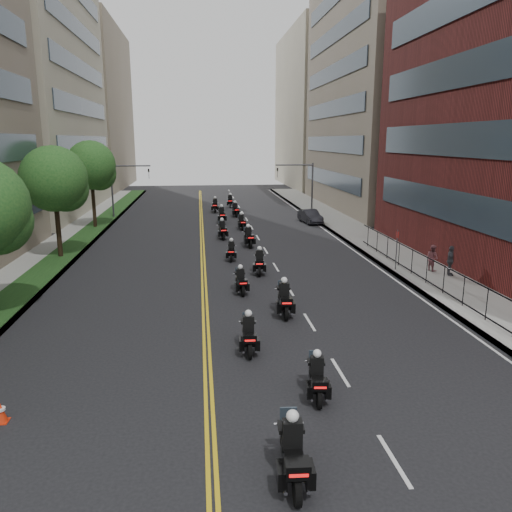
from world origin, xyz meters
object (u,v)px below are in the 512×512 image
(motorcycle_10, at_px, (222,216))
(motorcycle_2, at_px, (249,335))
(motorcycle_12, at_px, (215,206))
(motorcycle_0, at_px, (293,455))
(motorcycle_8, at_px, (222,231))
(pedestrian_c, at_px, (450,261))
(motorcycle_9, at_px, (241,223))
(motorcycle_1, at_px, (317,379))
(motorcycle_5, at_px, (259,263))
(motorcycle_13, at_px, (230,202))
(motorcycle_3, at_px, (284,300))
(pedestrian_b, at_px, (432,258))
(traffic_cone, at_px, (1,412))
(motorcycle_11, at_px, (235,210))
(motorcycle_7, at_px, (248,238))
(motorcycle_4, at_px, (241,282))
(motorcycle_6, at_px, (231,251))
(parked_sedan, at_px, (310,216))

(motorcycle_10, bearing_deg, motorcycle_2, -92.82)
(motorcycle_10, height_order, motorcycle_12, motorcycle_10)
(motorcycle_0, relative_size, motorcycle_8, 1.04)
(pedestrian_c, bearing_deg, motorcycle_8, 59.87)
(motorcycle_2, relative_size, motorcycle_9, 1.03)
(motorcycle_1, bearing_deg, motorcycle_10, 99.13)
(motorcycle_5, height_order, motorcycle_9, motorcycle_5)
(motorcycle_1, relative_size, motorcycle_8, 0.90)
(motorcycle_5, bearing_deg, motorcycle_13, 96.69)
(motorcycle_1, bearing_deg, motorcycle_3, 94.85)
(pedestrian_b, bearing_deg, traffic_cone, 108.59)
(motorcycle_9, xyz_separation_m, motorcycle_11, (0.01, 7.84, 0.04))
(motorcycle_7, height_order, motorcycle_10, motorcycle_10)
(motorcycle_0, bearing_deg, motorcycle_8, 93.52)
(motorcycle_10, xyz_separation_m, motorcycle_11, (1.62, 3.86, -0.04))
(motorcycle_8, height_order, motorcycle_11, motorcycle_8)
(motorcycle_2, relative_size, pedestrian_b, 1.38)
(motorcycle_4, height_order, motorcycle_6, motorcycle_4)
(motorcycle_4, height_order, motorcycle_13, motorcycle_13)
(motorcycle_7, xyz_separation_m, motorcycle_9, (0.09, 7.48, -0.06))
(parked_sedan, bearing_deg, motorcycle_7, -131.56)
(pedestrian_b, bearing_deg, pedestrian_c, -171.80)
(motorcycle_11, distance_m, traffic_cone, 40.00)
(pedestrian_c, bearing_deg, motorcycle_3, 132.11)
(motorcycle_4, xyz_separation_m, motorcycle_13, (1.62, 34.87, 0.08))
(motorcycle_8, distance_m, motorcycle_11, 12.13)
(motorcycle_9, bearing_deg, motorcycle_8, -120.97)
(motorcycle_11, bearing_deg, pedestrian_b, -72.81)
(motorcycle_4, height_order, motorcycle_8, motorcycle_8)
(motorcycle_5, height_order, motorcycle_13, motorcycle_13)
(motorcycle_12, bearing_deg, traffic_cone, -96.80)
(motorcycle_5, height_order, motorcycle_12, motorcycle_12)
(pedestrian_b, bearing_deg, motorcycle_12, 6.50)
(motorcycle_6, distance_m, motorcycle_12, 23.21)
(motorcycle_2, distance_m, motorcycle_12, 38.32)
(motorcycle_4, bearing_deg, motorcycle_9, 81.02)
(motorcycle_11, height_order, pedestrian_c, pedestrian_c)
(motorcycle_11, xyz_separation_m, pedestrian_c, (10.92, -25.46, 0.37))
(motorcycle_9, bearing_deg, motorcycle_0, -98.67)
(motorcycle_7, relative_size, motorcycle_9, 1.09)
(motorcycle_12, xyz_separation_m, pedestrian_c, (12.93, -29.11, 0.33))
(motorcycle_5, distance_m, motorcycle_8, 11.44)
(motorcycle_4, xyz_separation_m, motorcycle_8, (-0.28, 15.11, 0.08))
(motorcycle_6, bearing_deg, motorcycle_11, 90.28)
(motorcycle_3, xyz_separation_m, motorcycle_6, (-1.74, 11.18, -0.11))
(motorcycle_0, relative_size, motorcycle_11, 1.06)
(motorcycle_12, bearing_deg, motorcycle_2, -86.59)
(motorcycle_6, bearing_deg, traffic_cone, -107.27)
(traffic_cone, bearing_deg, motorcycle_6, 67.52)
(motorcycle_7, bearing_deg, motorcycle_8, 113.62)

